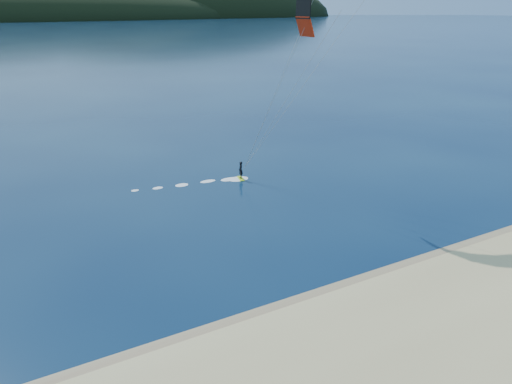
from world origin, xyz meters
TOP-DOWN VIEW (x-y plane):
  - wet_sand at (0.00, 4.50)m, footprint 220.00×2.50m
  - kitesurfer_near at (17.37, 19.25)m, footprint 21.20×8.91m

SIDE VIEW (x-z plane):
  - wet_sand at x=0.00m, z-range 0.00..0.10m
  - kitesurfer_near at x=17.37m, z-range 5.32..24.02m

